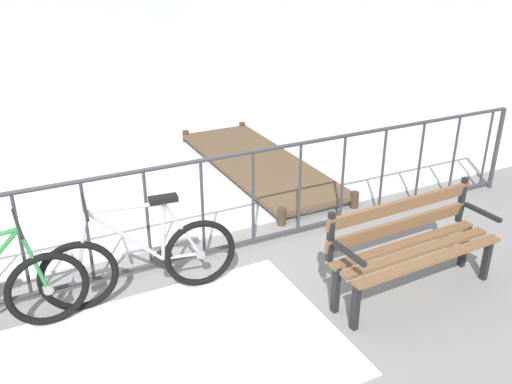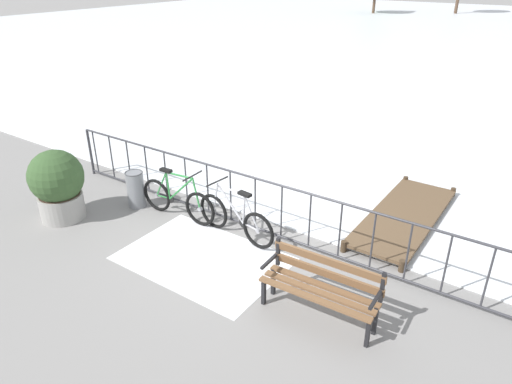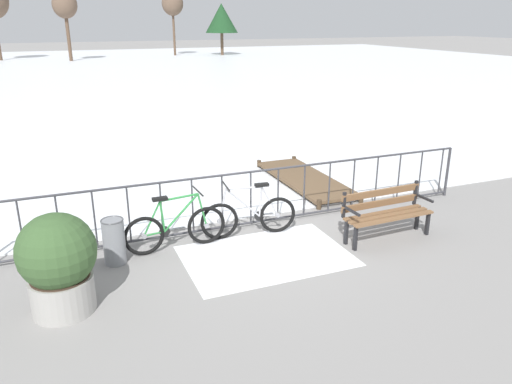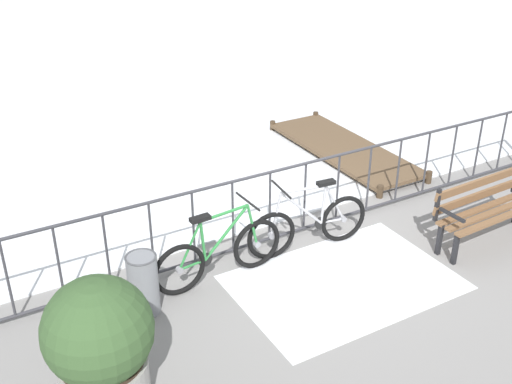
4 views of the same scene
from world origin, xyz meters
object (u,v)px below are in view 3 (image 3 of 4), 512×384
bicycle_near_railing (176,228)px  planter_with_shrub (58,262)px  trash_bin (114,241)px  park_bench (386,210)px  bicycle_second (249,216)px

bicycle_near_railing → planter_with_shrub: size_ratio=1.27×
planter_with_shrub → trash_bin: bearing=54.5°
bicycle_near_railing → trash_bin: (-1.00, -0.12, 0.00)m
park_bench → trash_bin: size_ratio=2.21×
bicycle_near_railing → park_bench: size_ratio=1.06×
bicycle_second → planter_with_shrub: (-3.10, -1.29, 0.33)m
planter_with_shrub → trash_bin: (0.80, 1.12, -0.33)m
bicycle_second → planter_with_shrub: bearing=-157.5°
park_bench → planter_with_shrub: planter_with_shrub is taller
bicycle_near_railing → trash_bin: 1.00m
bicycle_near_railing → planter_with_shrub: 2.20m
bicycle_second → bicycle_near_railing: bearing=-177.9°
park_bench → trash_bin: (-4.45, 0.77, -0.14)m
trash_bin → bicycle_second: bearing=4.2°
bicycle_near_railing → trash_bin: size_ratio=2.34×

